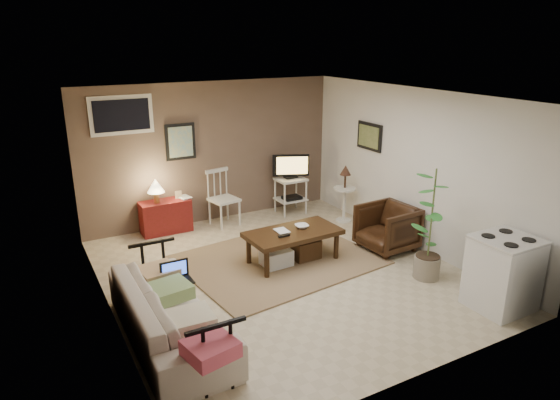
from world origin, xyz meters
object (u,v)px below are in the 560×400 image
tv_stand (291,182)px  stove (503,273)px  coffee_table (292,244)px  spindle_chair (223,200)px  side_table (345,187)px  potted_plant (431,220)px  sofa (169,304)px  red_console (165,214)px  armchair (387,226)px

tv_stand → stove: bearing=-82.9°
coffee_table → spindle_chair: (-0.27, 1.88, 0.17)m
side_table → potted_plant: (-0.29, -2.30, 0.19)m
sofa → potted_plant: potted_plant is taller
potted_plant → sofa: bearing=175.7°
stove → coffee_table: bearing=124.2°
side_table → red_console: bearing=160.9°
red_console → stove: size_ratio=1.04×
red_console → spindle_chair: size_ratio=0.98×
side_table → stove: 3.29m
sofa → tv_stand: 4.25m
armchair → tv_stand: bearing=-171.4°
coffee_table → sofa: sofa is taller
red_console → potted_plant: bearing=-51.8°
armchair → stove: size_ratio=0.85×
coffee_table → red_console: (-1.26, 2.02, 0.04)m
red_console → side_table: side_table is taller
coffee_table → side_table: bearing=31.8°
armchair → potted_plant: 1.09m
tv_stand → red_console: bearing=175.6°
coffee_table → stove: stove is taller
spindle_chair → potted_plant: size_ratio=0.62×
side_table → potted_plant: size_ratio=0.66×
sofa → tv_stand: size_ratio=1.96×
sofa → red_console: bearing=-15.6°
coffee_table → armchair: bearing=-11.3°
sofa → tv_stand: (3.14, 2.86, 0.16)m
armchair → stove: 1.98m
sofa → stove: 3.86m
red_console → tv_stand: (2.29, -0.18, 0.26)m
spindle_chair → armchair: size_ratio=1.25×
armchair → potted_plant: bearing=-11.2°
sofa → red_console: 3.16m
stove → potted_plant: bearing=101.8°
sofa → coffee_table: bearing=-64.0°
coffee_table → sofa: size_ratio=0.64×
coffee_table → sofa: (-2.10, -1.02, 0.14)m
red_console → stove: 5.12m
spindle_chair → side_table: bearing=-24.6°
red_console → armchair: 3.58m
armchair → potted_plant: (-0.14, -0.99, 0.44)m
spindle_chair → tv_stand: size_ratio=0.87×
coffee_table → spindle_chair: size_ratio=1.43×
coffee_table → armchair: size_ratio=1.78×
stove → sofa: bearing=161.1°
armchair → stove: (0.07, -1.98, 0.06)m
spindle_chair → tv_stand: bearing=-2.0°
red_console → stove: bearing=-56.8°
spindle_chair → stove: (1.81, -4.16, -0.00)m
red_console → spindle_chair: bearing=-7.6°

